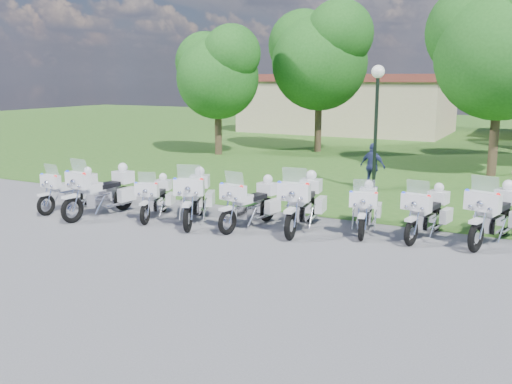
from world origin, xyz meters
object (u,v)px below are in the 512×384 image
at_px(motorcycle_0, 71,189).
at_px(lamp_post, 377,97).
at_px(motorcycle_2, 156,197).
at_px(bystander_c, 373,167).
at_px(motorcycle_5, 303,202).
at_px(motorcycle_8, 495,213).
at_px(motorcycle_6, 366,208).
at_px(motorcycle_4, 251,202).
at_px(motorcycle_1, 102,190).
at_px(motorcycle_7, 427,212).
at_px(motorcycle_3, 195,196).

relative_size(motorcycle_0, lamp_post, 0.51).
relative_size(motorcycle_0, motorcycle_2, 1.07).
xyz_separation_m(lamp_post, bystander_c, (-0.15, 0.36, -2.42)).
distance_m(motorcycle_5, lamp_post, 6.21).
height_order(motorcycle_5, lamp_post, lamp_post).
distance_m(motorcycle_0, motorcycle_8, 11.81).
bearing_deg(bystander_c, motorcycle_8, 146.32).
bearing_deg(motorcycle_6, motorcycle_4, 7.18).
xyz_separation_m(motorcycle_1, motorcycle_5, (5.71, 1.25, 0.01)).
relative_size(lamp_post, bystander_c, 2.60).
distance_m(motorcycle_4, bystander_c, 6.58).
bearing_deg(motorcycle_8, motorcycle_0, 25.07).
bearing_deg(motorcycle_7, motorcycle_3, 23.25).
height_order(motorcycle_0, motorcycle_6, motorcycle_6).
height_order(motorcycle_6, bystander_c, bystander_c).
height_order(motorcycle_2, motorcycle_3, motorcycle_3).
height_order(motorcycle_4, motorcycle_5, motorcycle_5).
xyz_separation_m(motorcycle_1, motorcycle_6, (7.23, 1.81, -0.11)).
distance_m(motorcycle_4, motorcycle_7, 4.49).
height_order(motorcycle_3, motorcycle_5, motorcycle_5).
bearing_deg(motorcycle_4, bystander_c, -92.73).
relative_size(motorcycle_0, motorcycle_4, 0.93).
xyz_separation_m(motorcycle_0, motorcycle_5, (7.06, 1.15, 0.12)).
distance_m(motorcycle_1, motorcycle_7, 8.97).
bearing_deg(motorcycle_2, bystander_c, -140.10).
distance_m(motorcycle_5, motorcycle_7, 3.12).
xyz_separation_m(motorcycle_5, bystander_c, (0.09, 6.03, 0.09)).
relative_size(motorcycle_4, lamp_post, 0.55).
xyz_separation_m(motorcycle_0, lamp_post, (7.31, 6.82, 2.63)).
bearing_deg(motorcycle_4, motorcycle_7, -155.83).
distance_m(motorcycle_4, motorcycle_8, 6.03).
height_order(motorcycle_3, motorcycle_7, motorcycle_3).
relative_size(motorcycle_2, motorcycle_4, 0.87).
height_order(motorcycle_3, lamp_post, lamp_post).
relative_size(motorcycle_1, motorcycle_5, 0.99).
bearing_deg(motorcycle_8, lamp_post, -32.71).
xyz_separation_m(motorcycle_2, motorcycle_3, (1.29, 0.07, 0.13)).
bearing_deg(motorcycle_6, motorcycle_1, 2.47).
xyz_separation_m(motorcycle_3, motorcycle_7, (5.96, 1.40, -0.07)).
height_order(motorcycle_5, motorcycle_6, motorcycle_5).
bearing_deg(motorcycle_2, motorcycle_3, 165.32).
distance_m(motorcycle_0, motorcycle_3, 4.17).
distance_m(motorcycle_2, motorcycle_8, 8.94).
relative_size(motorcycle_0, motorcycle_5, 0.84).
bearing_deg(bystander_c, lamp_post, 128.09).
xyz_separation_m(motorcycle_1, motorcycle_4, (4.40, 0.85, -0.06)).
height_order(motorcycle_1, motorcycle_6, motorcycle_1).
relative_size(motorcycle_7, bystander_c, 1.38).
bearing_deg(motorcycle_5, motorcycle_6, -166.94).
height_order(motorcycle_6, motorcycle_7, motorcycle_7).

